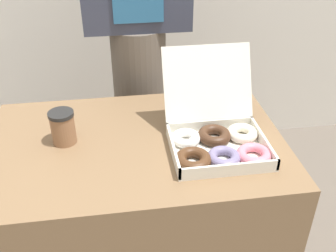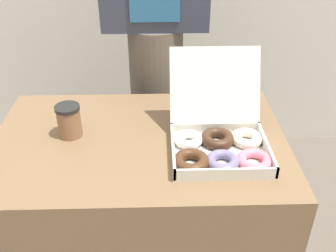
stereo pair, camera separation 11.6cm
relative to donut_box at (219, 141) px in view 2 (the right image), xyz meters
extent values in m
cube|color=brown|center=(-0.25, 0.07, -0.42)|extent=(0.97, 0.64, 0.76)
cube|color=silver|center=(0.00, -0.02, -0.03)|extent=(0.30, 0.25, 0.01)
cube|color=silver|center=(-0.14, -0.02, -0.01)|extent=(0.01, 0.25, 0.04)
cube|color=silver|center=(0.15, -0.02, -0.01)|extent=(0.01, 0.25, 0.04)
cube|color=silver|center=(0.00, -0.14, -0.01)|extent=(0.30, 0.01, 0.04)
cube|color=silver|center=(0.00, 0.10, -0.01)|extent=(0.30, 0.01, 0.04)
cube|color=silver|center=(0.00, 0.16, 0.12)|extent=(0.30, 0.12, 0.23)
torus|color=#4C2D19|center=(-0.09, -0.08, -0.01)|extent=(0.14, 0.14, 0.03)
torus|color=white|center=(-0.09, 0.03, -0.02)|extent=(0.10, 0.10, 0.03)
torus|color=slate|center=(0.00, -0.08, -0.02)|extent=(0.13, 0.13, 0.03)
torus|color=#422819|center=(0.00, 0.03, -0.01)|extent=(0.14, 0.14, 0.03)
torus|color=pink|center=(0.09, -0.08, -0.02)|extent=(0.14, 0.14, 0.03)
torus|color=silver|center=(0.09, 0.03, -0.02)|extent=(0.14, 0.14, 0.03)
cylinder|color=#8C6042|center=(-0.48, 0.10, 0.01)|extent=(0.08, 0.08, 0.10)
cylinder|color=black|center=(-0.48, 0.10, 0.07)|extent=(0.08, 0.08, 0.01)
cylinder|color=#665B51|center=(-0.19, 0.61, -0.31)|extent=(0.24, 0.24, 0.96)
camera|label=1|loc=(-0.30, -0.99, 0.69)|focal=42.00mm
camera|label=2|loc=(-0.19, -1.00, 0.69)|focal=42.00mm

